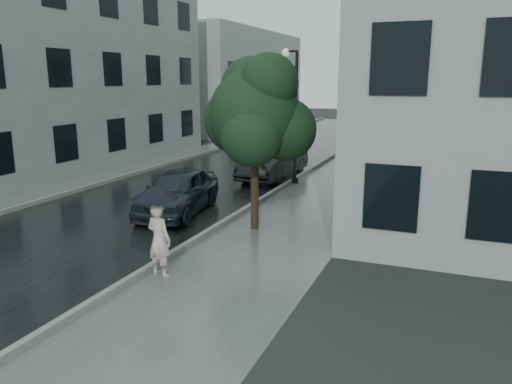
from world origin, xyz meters
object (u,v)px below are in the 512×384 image
at_px(pedestrian, 159,240).
at_px(car_near, 178,191).
at_px(car_far, 273,161).
at_px(lamp_post, 293,108).
at_px(street_tree, 256,113).

height_order(pedestrian, car_near, pedestrian).
distance_m(pedestrian, car_far, 11.23).
bearing_deg(pedestrian, car_far, -72.12).
bearing_deg(pedestrian, lamp_post, -77.25).
xyz_separation_m(lamp_post, car_near, (-1.88, -5.92, -2.33)).
relative_size(car_near, car_far, 0.91).
bearing_deg(car_near, car_far, 73.48).
bearing_deg(car_near, pedestrian, -73.01).
distance_m(lamp_post, car_far, 2.58).
relative_size(pedestrian, lamp_post, 0.31).
bearing_deg(car_far, pedestrian, -80.10).
relative_size(street_tree, car_near, 1.16).
relative_size(street_tree, car_far, 1.06).
distance_m(pedestrian, car_near, 5.16).
bearing_deg(street_tree, pedestrian, -98.32).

